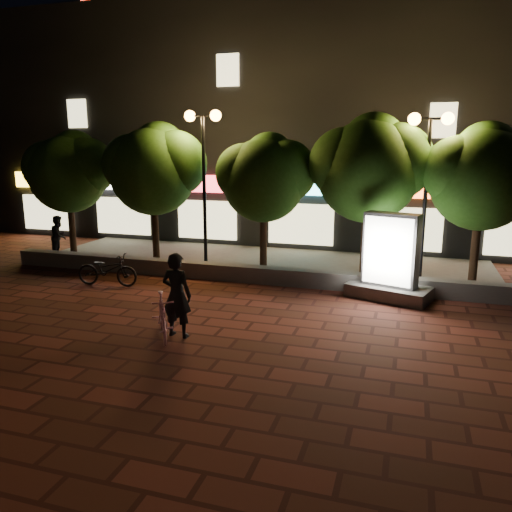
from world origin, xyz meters
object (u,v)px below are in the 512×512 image
at_px(tree_mid, 266,175).
at_px(tree_far_right, 484,173).
at_px(street_lamp_left, 203,149).
at_px(rider, 177,295).
at_px(tree_left, 155,166).
at_px(tree_right, 370,165).
at_px(scooter_pink, 162,316).
at_px(tree_far_left, 70,169).
at_px(street_lamp_right, 428,154).
at_px(scooter_parked, 107,270).
at_px(pedestrian, 59,236).
at_px(ad_kiosk, 390,265).

xyz_separation_m(tree_mid, tree_far_right, (6.50, 0.00, 0.15)).
relative_size(tree_mid, street_lamp_left, 0.87).
bearing_deg(rider, tree_left, -54.59).
bearing_deg(tree_right, scooter_pink, -120.59).
xyz_separation_m(tree_far_left, tree_far_right, (14.00, 0.00, 0.08)).
relative_size(street_lamp_left, scooter_pink, 3.19).
distance_m(tree_far_left, tree_left, 3.51).
xyz_separation_m(tree_far_left, tree_right, (10.80, 0.00, 0.27)).
bearing_deg(tree_far_left, tree_far_right, 0.00).
xyz_separation_m(tree_right, tree_far_right, (3.20, -0.00, -0.20)).
relative_size(tree_mid, tree_far_right, 0.95).
bearing_deg(street_lamp_right, scooter_parked, -162.16).
relative_size(tree_far_left, scooter_parked, 2.46).
distance_m(tree_far_left, pedestrian, 2.51).
height_order(tree_far_right, pedestrian, tree_far_right).
height_order(tree_mid, pedestrian, tree_mid).
xyz_separation_m(tree_far_left, tree_left, (3.50, 0.00, 0.15)).
bearing_deg(tree_right, street_lamp_right, -9.10).
bearing_deg(tree_mid, scooter_pink, -94.34).
bearing_deg(scooter_parked, street_lamp_left, -41.47).
bearing_deg(tree_far_right, street_lamp_right, -170.39).
height_order(tree_left, street_lamp_left, street_lamp_left).
relative_size(tree_right, street_lamp_left, 0.98).
distance_m(tree_right, scooter_pink, 8.06).
height_order(street_lamp_right, scooter_pink, street_lamp_right).
xyz_separation_m(tree_left, tree_mid, (4.00, -0.00, -0.23)).
relative_size(street_lamp_left, pedestrian, 3.36).
height_order(tree_mid, rider, tree_mid).
relative_size(tree_right, street_lamp_right, 1.02).
relative_size(tree_right, rider, 2.67).
height_order(tree_left, scooter_pink, tree_left).
bearing_deg(ad_kiosk, tree_far_right, 39.51).
bearing_deg(street_lamp_right, tree_right, 170.90).
height_order(scooter_pink, rider, rider).
distance_m(tree_left, scooter_pink, 7.89).
distance_m(tree_far_right, street_lamp_left, 8.58).
relative_size(rider, pedestrian, 1.23).
bearing_deg(scooter_pink, ad_kiosk, 12.29).
bearing_deg(tree_right, tree_far_left, -180.00).
bearing_deg(tree_left, scooter_pink, -61.31).
xyz_separation_m(rider, pedestrian, (-7.66, 5.82, -0.10)).
bearing_deg(tree_far_right, tree_right, 180.00).
relative_size(street_lamp_right, rider, 2.63).
relative_size(tree_mid, street_lamp_right, 0.90).
distance_m(tree_mid, rider, 6.65).
xyz_separation_m(tree_right, scooter_parked, (-7.34, -3.15, -3.07)).
height_order(tree_mid, scooter_parked, tree_mid).
distance_m(rider, pedestrian, 9.62).
height_order(tree_right, rider, tree_right).
xyz_separation_m(ad_kiosk, scooter_parked, (-8.15, -1.19, -0.46)).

